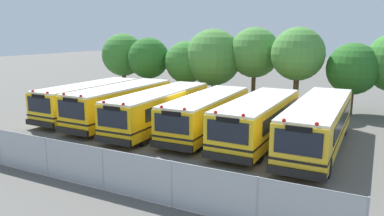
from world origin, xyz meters
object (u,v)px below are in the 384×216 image
at_px(school_bus_4, 258,119).
at_px(tree_4, 253,52).
at_px(school_bus_3, 207,113).
at_px(school_bus_2, 160,108).
at_px(school_bus_5, 318,123).
at_px(school_bus_1, 121,103).
at_px(school_bus_0, 89,99).
at_px(tree_0, 122,56).
at_px(tree_3, 213,57).
at_px(tree_5, 298,54).
at_px(tree_2, 185,62).
at_px(tree_6, 351,68).
at_px(tree_1, 149,59).

bearing_deg(school_bus_4, tree_4, -69.62).
bearing_deg(tree_4, school_bus_3, -86.96).
bearing_deg(school_bus_2, school_bus_5, -178.96).
height_order(school_bus_5, tree_4, tree_4).
bearing_deg(school_bus_1, school_bus_0, -6.02).
xyz_separation_m(school_bus_4, tree_0, (-17.33, 9.86, 2.61)).
height_order(tree_3, tree_5, tree_5).
height_order(school_bus_5, tree_2, tree_2).
relative_size(school_bus_5, tree_6, 2.02).
height_order(school_bus_0, school_bus_1, school_bus_1).
bearing_deg(tree_4, tree_2, -167.92).
xyz_separation_m(school_bus_2, tree_0, (-10.62, 9.82, 2.62)).
distance_m(school_bus_1, school_bus_2, 3.25).
xyz_separation_m(school_bus_1, school_bus_5, (13.23, 0.35, -0.00)).
distance_m(school_bus_5, tree_3, 14.76).
xyz_separation_m(school_bus_0, school_bus_2, (6.53, -0.42, 0.01)).
distance_m(school_bus_5, tree_0, 22.80).
bearing_deg(school_bus_1, school_bus_5, -177.70).
height_order(school_bus_2, school_bus_4, school_bus_4).
xyz_separation_m(school_bus_3, tree_5, (3.55, 9.48, 3.28)).
bearing_deg(tree_0, school_bus_1, -53.06).
xyz_separation_m(school_bus_0, tree_4, (9.27, 10.63, 3.21)).
distance_m(tree_4, tree_6, 8.08).
relative_size(tree_0, tree_3, 0.94).
xyz_separation_m(school_bus_0, tree_2, (3.13, 9.31, 2.24)).
distance_m(school_bus_2, tree_1, 11.71).
distance_m(school_bus_2, school_bus_4, 6.71).
relative_size(school_bus_1, school_bus_4, 0.99).
distance_m(school_bus_4, tree_5, 10.25).
distance_m(school_bus_3, tree_0, 17.14).
xyz_separation_m(school_bus_4, tree_6, (4.05, 10.67, 2.22)).
bearing_deg(tree_1, tree_0, 168.85).
relative_size(school_bus_1, school_bus_3, 1.00).
xyz_separation_m(tree_2, tree_5, (10.27, -0.03, 1.01)).
bearing_deg(school_bus_3, tree_6, -127.04).
xyz_separation_m(school_bus_0, tree_3, (5.78, 9.74, 2.74)).
xyz_separation_m(tree_4, tree_6, (8.01, -0.41, -0.97)).
distance_m(school_bus_4, school_bus_5, 3.30).
xyz_separation_m(school_bus_1, school_bus_3, (6.57, 0.18, -0.09)).
bearing_deg(tree_6, tree_0, -177.82).
xyz_separation_m(school_bus_5, tree_0, (-20.60, 9.44, 2.57)).
relative_size(tree_0, tree_2, 1.12).
bearing_deg(tree_5, tree_1, -177.53).
xyz_separation_m(school_bus_2, tree_1, (-6.94, 9.10, 2.48)).
relative_size(school_bus_2, school_bus_5, 0.91).
xyz_separation_m(school_bus_1, tree_2, (-0.15, 9.70, 2.18)).
height_order(school_bus_0, school_bus_2, school_bus_2).
xyz_separation_m(school_bus_3, tree_2, (-6.72, 9.52, 2.27)).
bearing_deg(school_bus_2, tree_2, -71.88).
bearing_deg(tree_0, school_bus_4, -29.63).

